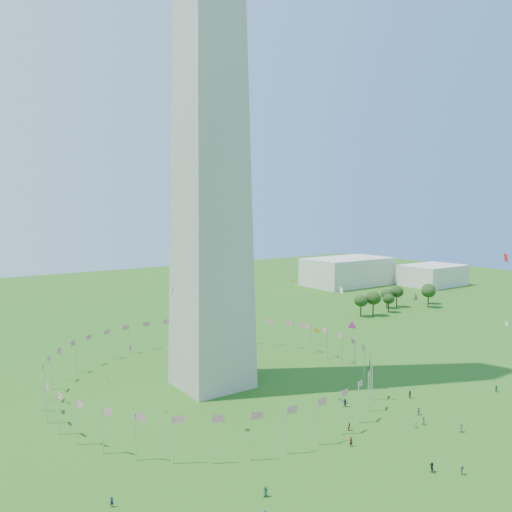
# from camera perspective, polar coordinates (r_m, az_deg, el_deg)

# --- Properties ---
(ground) EXTENTS (600.00, 600.00, 0.00)m
(ground) POSITION_cam_1_polar(r_m,az_deg,el_deg) (96.41, 11.30, -22.58)
(ground) COLOR #225413
(ground) RESTS_ON ground
(washington_monument) EXTENTS (16.80, 16.80, 169.00)m
(washington_monument) POSITION_cam_1_polar(r_m,az_deg,el_deg) (130.84, -5.37, 22.94)
(washington_monument) COLOR #B0AB9C
(washington_monument) RESTS_ON ground
(flag_ring) EXTENTS (80.24, 80.24, 9.00)m
(flag_ring) POSITION_cam_1_polar(r_m,az_deg,el_deg) (131.26, -5.05, -12.60)
(flag_ring) COLOR silver
(flag_ring) RESTS_ON ground
(gov_building_east_a) EXTENTS (50.00, 30.00, 16.00)m
(gov_building_east_a) POSITION_cam_1_polar(r_m,az_deg,el_deg) (299.58, 10.40, -1.74)
(gov_building_east_a) COLOR beige
(gov_building_east_a) RESTS_ON ground
(gov_building_east_b) EXTENTS (35.00, 25.00, 12.00)m
(gov_building_east_b) POSITION_cam_1_polar(r_m,az_deg,el_deg) (311.26, 19.54, -2.07)
(gov_building_east_b) COLOR beige
(gov_building_east_b) RESTS_ON ground
(crowd) EXTENTS (94.54, 77.18, 2.02)m
(crowd) POSITION_cam_1_polar(r_m,az_deg,el_deg) (107.85, 16.58, -19.01)
(crowd) COLOR #252525
(crowd) RESTS_ON ground
(kites_aloft) EXTENTS (115.33, 75.71, 33.44)m
(kites_aloft) POSITION_cam_1_polar(r_m,az_deg,el_deg) (114.84, 6.78, -6.53)
(kites_aloft) COLOR #CC2699
(kites_aloft) RESTS_ON ground
(tree_line_east) EXTENTS (53.02, 15.37, 10.09)m
(tree_line_east) POSITION_cam_1_polar(r_m,az_deg,el_deg) (231.34, 15.80, -4.82)
(tree_line_east) COLOR #254818
(tree_line_east) RESTS_ON ground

